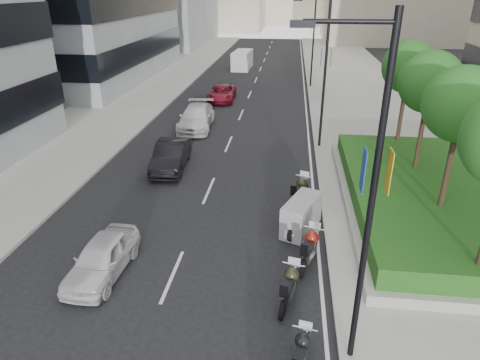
% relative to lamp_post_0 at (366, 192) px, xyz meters
% --- Properties ---
extents(sidewalk_right, '(10.00, 100.00, 0.15)m').
position_rel_lamp_post_0_xyz_m(sidewalk_right, '(4.86, 29.00, -4.99)').
color(sidewalk_right, '#9E9B93').
rests_on(sidewalk_right, ground).
extents(sidewalk_left, '(8.00, 100.00, 0.15)m').
position_rel_lamp_post_0_xyz_m(sidewalk_left, '(-16.14, 29.00, -4.99)').
color(sidewalk_left, '#9E9B93').
rests_on(sidewalk_left, ground).
extents(lane_edge, '(0.12, 100.00, 0.01)m').
position_rel_lamp_post_0_xyz_m(lane_edge, '(-0.44, 29.00, -5.06)').
color(lane_edge, silver).
rests_on(lane_edge, ground).
extents(lane_centre, '(0.12, 100.00, 0.01)m').
position_rel_lamp_post_0_xyz_m(lane_centre, '(-5.64, 29.00, -5.06)').
color(lane_centre, silver).
rests_on(lane_centre, ground).
extents(planter, '(10.00, 14.00, 0.40)m').
position_rel_lamp_post_0_xyz_m(planter, '(5.86, 9.00, -4.72)').
color(planter, '#9F9E94').
rests_on(planter, sidewalk_right).
extents(hedge, '(9.40, 13.40, 0.80)m').
position_rel_lamp_post_0_xyz_m(hedge, '(5.86, 9.00, -4.12)').
color(hedge, '#154313').
rests_on(hedge, planter).
extents(tree_1, '(2.80, 2.80, 6.30)m').
position_rel_lamp_post_0_xyz_m(tree_1, '(4.36, 7.00, 0.36)').
color(tree_1, '#332319').
rests_on(tree_1, planter).
extents(tree_2, '(2.80, 2.80, 6.30)m').
position_rel_lamp_post_0_xyz_m(tree_2, '(4.36, 11.00, 0.36)').
color(tree_2, '#332319').
rests_on(tree_2, planter).
extents(tree_3, '(2.80, 2.80, 6.30)m').
position_rel_lamp_post_0_xyz_m(tree_3, '(4.36, 15.00, 0.36)').
color(tree_3, '#332319').
rests_on(tree_3, planter).
extents(lamp_post_0, '(2.34, 0.45, 9.00)m').
position_rel_lamp_post_0_xyz_m(lamp_post_0, '(0.00, 0.00, 0.00)').
color(lamp_post_0, black).
rests_on(lamp_post_0, ground).
extents(lamp_post_1, '(2.34, 0.45, 9.00)m').
position_rel_lamp_post_0_xyz_m(lamp_post_1, '(0.00, 17.00, 0.00)').
color(lamp_post_1, black).
rests_on(lamp_post_1, ground).
extents(lamp_post_2, '(2.34, 0.45, 9.00)m').
position_rel_lamp_post_0_xyz_m(lamp_post_2, '(0.00, 35.00, 0.00)').
color(lamp_post_2, black).
rests_on(lamp_post_2, ground).
extents(motorcycle_2, '(0.69, 2.01, 1.01)m').
position_rel_lamp_post_0_xyz_m(motorcycle_2, '(-1.21, -0.54, -4.53)').
color(motorcycle_2, black).
rests_on(motorcycle_2, ground).
extents(motorcycle_3, '(0.79, 2.20, 1.11)m').
position_rel_lamp_post_0_xyz_m(motorcycle_3, '(-1.55, 2.15, -4.47)').
color(motorcycle_3, black).
rests_on(motorcycle_3, ground).
extents(motorcycle_4, '(0.95, 2.33, 1.19)m').
position_rel_lamp_post_0_xyz_m(motorcycle_4, '(-0.84, 4.38, -4.43)').
color(motorcycle_4, black).
rests_on(motorcycle_4, ground).
extents(motorcycle_5, '(1.76, 2.53, 1.43)m').
position_rel_lamp_post_0_xyz_m(motorcycle_5, '(-1.12, 6.66, -4.35)').
color(motorcycle_5, black).
rests_on(motorcycle_5, ground).
extents(motorcycle_6, '(1.07, 2.34, 1.21)m').
position_rel_lamp_post_0_xyz_m(motorcycle_6, '(-1.17, 9.05, -4.42)').
color(motorcycle_6, black).
rests_on(motorcycle_6, ground).
extents(car_a, '(1.75, 3.96, 1.33)m').
position_rel_lamp_post_0_xyz_m(car_a, '(-8.09, 2.85, -4.40)').
color(car_a, silver).
rests_on(car_a, ground).
extents(car_b, '(1.93, 4.71, 1.52)m').
position_rel_lamp_post_0_xyz_m(car_b, '(-8.24, 12.56, -4.31)').
color(car_b, black).
rests_on(car_b, ground).
extents(car_c, '(2.54, 5.57, 1.58)m').
position_rel_lamp_post_0_xyz_m(car_c, '(-8.41, 20.10, -4.27)').
color(car_c, silver).
rests_on(car_c, ground).
extents(car_d, '(2.36, 4.87, 1.34)m').
position_rel_lamp_post_0_xyz_m(car_d, '(-7.88, 28.41, -4.40)').
color(car_d, maroon).
rests_on(car_d, ground).
extents(delivery_van, '(2.24, 5.21, 2.14)m').
position_rel_lamp_post_0_xyz_m(delivery_van, '(-7.91, 44.55, -4.06)').
color(delivery_van, silver).
rests_on(delivery_van, ground).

